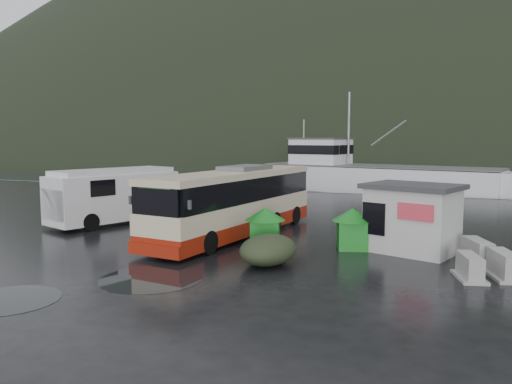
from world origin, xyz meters
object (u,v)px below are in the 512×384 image
(waste_bin_right, at_px, (352,249))
(jersey_barrier_c, at_px, (477,264))
(white_van, at_px, (115,223))
(jersey_barrier_a, at_px, (503,278))
(jersey_barrier_b, at_px, (469,279))
(dome_tent, at_px, (268,264))
(ticket_kiosk, at_px, (411,252))
(fishing_trawler, at_px, (377,186))
(waste_bin_left, at_px, (265,248))
(coach_bus, at_px, (235,235))

(waste_bin_right, relative_size, jersey_barrier_c, 0.95)
(white_van, distance_m, jersey_barrier_a, 17.79)
(waste_bin_right, relative_size, jersey_barrier_b, 1.06)
(dome_tent, height_order, jersey_barrier_b, dome_tent)
(waste_bin_right, relative_size, dome_tent, 0.62)
(ticket_kiosk, relative_size, fishing_trawler, 0.13)
(white_van, height_order, ticket_kiosk, white_van)
(jersey_barrier_a, bearing_deg, ticket_kiosk, 136.80)
(jersey_barrier_b, relative_size, jersey_barrier_c, 0.90)
(jersey_barrier_c, bearing_deg, waste_bin_right, 169.56)
(dome_tent, bearing_deg, fishing_trawler, 89.86)
(dome_tent, distance_m, ticket_kiosk, 5.77)
(waste_bin_right, distance_m, jersey_barrier_b, 5.00)
(jersey_barrier_b, bearing_deg, jersey_barrier_c, 80.82)
(ticket_kiosk, bearing_deg, jersey_barrier_a, -22.73)
(ticket_kiosk, bearing_deg, waste_bin_right, -152.26)
(white_van, height_order, waste_bin_left, white_van)
(white_van, bearing_deg, coach_bus, 13.72)
(fishing_trawler, bearing_deg, jersey_barrier_c, -62.36)
(jersey_barrier_a, bearing_deg, jersey_barrier_c, 112.08)
(white_van, bearing_deg, jersey_barrier_a, 7.02)
(jersey_barrier_a, bearing_deg, jersey_barrier_b, -153.65)
(white_van, bearing_deg, dome_tent, -6.59)
(coach_bus, bearing_deg, dome_tent, -46.01)
(jersey_barrier_a, relative_size, jersey_barrier_c, 0.97)
(white_van, relative_size, waste_bin_right, 4.15)
(fishing_trawler, bearing_deg, white_van, -97.87)
(coach_bus, bearing_deg, waste_bin_left, -33.44)
(jersey_barrier_b, bearing_deg, fishing_trawler, 102.02)
(ticket_kiosk, bearing_deg, jersey_barrier_c, -5.72)
(waste_bin_left, height_order, dome_tent, waste_bin_left)
(dome_tent, bearing_deg, jersey_barrier_c, 20.75)
(jersey_barrier_a, height_order, jersey_barrier_b, jersey_barrier_a)
(waste_bin_left, bearing_deg, jersey_barrier_c, 1.15)
(white_van, relative_size, fishing_trawler, 0.27)
(ticket_kiosk, relative_size, jersey_barrier_c, 1.97)
(white_van, xyz_separation_m, jersey_barrier_a, (17.30, -4.16, 0.00))
(jersey_barrier_a, xyz_separation_m, jersey_barrier_b, (-0.99, -0.49, 0.00))
(jersey_barrier_b, xyz_separation_m, fishing_trawler, (-6.29, 29.53, 0.00))
(white_van, xyz_separation_m, jersey_barrier_b, (16.31, -4.65, 0.00))
(coach_bus, relative_size, ticket_kiosk, 3.29)
(coach_bus, distance_m, waste_bin_left, 2.80)
(white_van, bearing_deg, ticket_kiosk, 14.75)
(dome_tent, relative_size, fishing_trawler, 0.10)
(waste_bin_left, height_order, jersey_barrier_a, waste_bin_left)
(waste_bin_right, bearing_deg, jersey_barrier_c, -10.44)
(waste_bin_left, bearing_deg, white_van, 163.24)
(jersey_barrier_a, bearing_deg, white_van, 166.47)
(jersey_barrier_a, relative_size, fishing_trawler, 0.07)
(ticket_kiosk, distance_m, jersey_barrier_a, 3.94)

